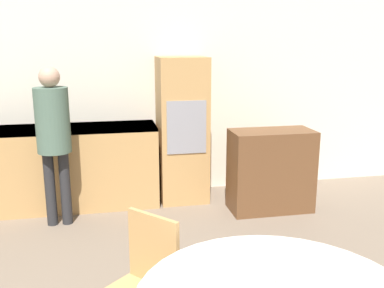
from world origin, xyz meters
name	(u,v)px	position (x,y,z in m)	size (l,w,h in m)	color
wall_back	(154,89)	(0.00, 5.00, 1.30)	(7.00, 0.05, 2.60)	silver
kitchen_counter	(41,168)	(-1.34, 4.66, 0.48)	(2.62, 0.60, 0.93)	tan
oven_unit	(182,130)	(0.29, 4.66, 0.85)	(0.56, 0.59, 1.70)	tan
sideboard	(271,171)	(1.19, 4.10, 0.46)	(0.91, 0.45, 0.92)	brown
chair_far_left	(143,281)	(-0.42, 2.05, 0.49)	(0.56, 0.56, 0.88)	tan
person_standing	(53,129)	(-1.11, 4.15, 1.01)	(0.34, 0.34, 1.64)	#262628
cup	(194,286)	(-0.24, 1.43, 0.81)	(0.08, 0.08, 0.09)	white
bowl_near	(296,283)	(0.24, 1.40, 0.79)	(0.18, 0.18, 0.04)	silver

